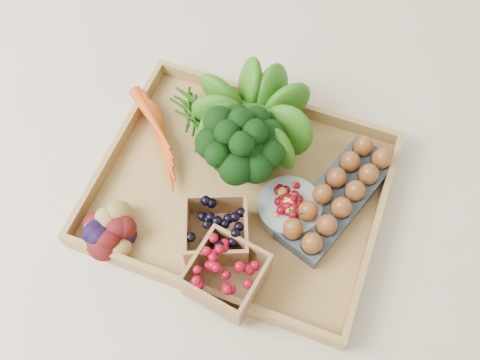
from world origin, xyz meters
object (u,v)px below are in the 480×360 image
(broccoli, at_px, (241,157))
(egg_carton, at_px, (336,199))
(tray, at_px, (240,192))
(cherry_bowl, at_px, (289,208))

(broccoli, bearing_deg, egg_carton, 1.30)
(tray, distance_m, egg_carton, 0.19)
(cherry_bowl, height_order, egg_carton, same)
(cherry_bowl, xyz_separation_m, egg_carton, (0.08, 0.05, -0.00))
(tray, bearing_deg, broccoli, 107.60)
(broccoli, distance_m, egg_carton, 0.20)
(broccoli, height_order, cherry_bowl, broccoli)
(cherry_bowl, relative_size, egg_carton, 0.45)
(cherry_bowl, bearing_deg, egg_carton, 32.48)
(tray, relative_size, egg_carton, 1.98)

